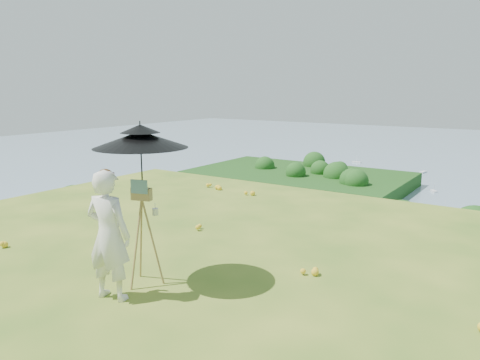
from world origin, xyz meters
The scene contains 9 objects.
ground centered at (0.00, 0.00, 0.00)m, with size 14.00×14.00×0.00m, color #3F6C1E.
peninsula centered at (-75.00, 155.00, -29.00)m, with size 90.00×60.00×12.00m, color #183C10, non-canonical shape.
slope_trees centered at (0.00, 35.00, -15.00)m, with size 110.00×50.00×6.00m, color #1F4C16, non-canonical shape.
moored_boats centered at (-12.50, 161.00, -33.65)m, with size 140.00×140.00×0.70m, color silver, non-canonical shape.
wildflowers centered at (0.00, 0.25, 0.06)m, with size 10.00×10.50×0.12m, color yellow, non-canonical shape.
painter centered at (-0.11, -1.01, 0.90)m, with size 0.66×0.43×1.81m, color white.
field_easel centered at (-0.08, -0.40, 0.79)m, with size 0.60×0.60×1.58m, color olive, non-canonical shape.
sun_umbrella centered at (-0.09, -0.37, 1.85)m, with size 1.34×1.34×1.10m, color black, non-canonical shape.
painter_cap centered at (-0.11, -1.01, 1.75)m, with size 0.20×0.24×0.10m, color #D97784, non-canonical shape.
Camera 1 is at (4.71, -5.04, 2.85)m, focal length 35.00 mm.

